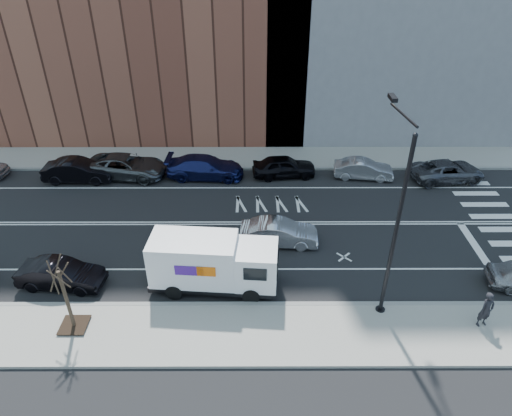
{
  "coord_description": "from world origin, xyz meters",
  "views": [
    {
      "loc": [
        1.13,
        -22.85,
        15.65
      ],
      "look_at": [
        1.19,
        -0.48,
        1.4
      ],
      "focal_mm": 32.0,
      "sensor_mm": 36.0,
      "label": 1
    }
  ],
  "objects_px": {
    "far_parked_b": "(78,170)",
    "pedestrian": "(486,310)",
    "driving_sedan": "(279,233)",
    "fedex_van": "(213,263)"
  },
  "relations": [
    {
      "from": "far_parked_b",
      "to": "pedestrian",
      "type": "relative_size",
      "value": 2.63
    },
    {
      "from": "fedex_van",
      "to": "pedestrian",
      "type": "bearing_deg",
      "value": -8.17
    },
    {
      "from": "driving_sedan",
      "to": "pedestrian",
      "type": "distance_m",
      "value": 10.9
    },
    {
      "from": "fedex_van",
      "to": "pedestrian",
      "type": "height_order",
      "value": "fedex_van"
    },
    {
      "from": "fedex_van",
      "to": "far_parked_b",
      "type": "height_order",
      "value": "fedex_van"
    },
    {
      "from": "pedestrian",
      "to": "far_parked_b",
      "type": "bearing_deg",
      "value": 130.88
    },
    {
      "from": "driving_sedan",
      "to": "pedestrian",
      "type": "relative_size",
      "value": 2.4
    },
    {
      "from": "far_parked_b",
      "to": "pedestrian",
      "type": "xyz_separation_m",
      "value": [
        22.54,
        -13.73,
        0.27
      ]
    },
    {
      "from": "driving_sedan",
      "to": "pedestrian",
      "type": "xyz_separation_m",
      "value": [
        8.87,
        -6.33,
        0.34
      ]
    },
    {
      "from": "driving_sedan",
      "to": "pedestrian",
      "type": "bearing_deg",
      "value": -122.26
    }
  ]
}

